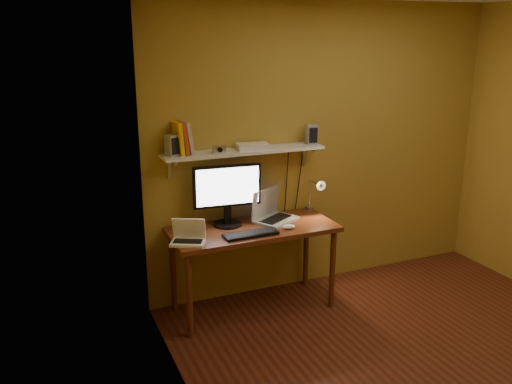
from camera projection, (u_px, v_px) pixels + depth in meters
name	position (u px, v px, depth m)	size (l,w,h in m)	color
room	(448.00, 192.00, 3.57)	(3.44, 3.24, 2.64)	#5F2718
desk	(253.00, 237.00, 4.55)	(1.40, 0.60, 0.75)	maroon
wall_shelf	(244.00, 152.00, 4.53)	(1.40, 0.25, 0.21)	white
monitor	(227.00, 192.00, 4.50)	(0.58, 0.27, 0.52)	black
laptop	(271.00, 212.00, 4.69)	(0.45, 0.41, 0.28)	gray
netbook	(188.00, 236.00, 4.18)	(0.31, 0.28, 0.19)	white
keyboard	(251.00, 234.00, 4.34)	(0.44, 0.15, 0.02)	black
mouse	(289.00, 227.00, 4.48)	(0.11, 0.07, 0.04)	white
desk_lamp	(316.00, 191.00, 4.83)	(0.09, 0.23, 0.38)	silver
speaker_left	(172.00, 145.00, 4.28)	(0.09, 0.09, 0.17)	gray
speaker_right	(312.00, 134.00, 4.75)	(0.09, 0.09, 0.17)	gray
books	(183.00, 138.00, 4.32)	(0.14, 0.18, 0.26)	#EAAB11
shelf_camera	(219.00, 149.00, 4.38)	(0.11, 0.05, 0.07)	silver
router	(253.00, 146.00, 4.54)	(0.27, 0.18, 0.04)	white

